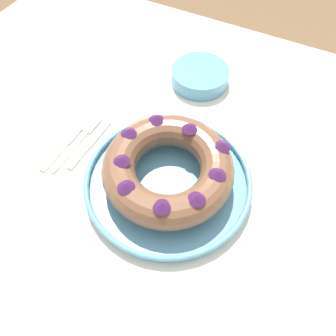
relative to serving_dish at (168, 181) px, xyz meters
name	(u,v)px	position (x,y,z in m)	size (l,w,h in m)	color
ground_plane	(164,274)	(-0.02, 0.01, -0.75)	(8.00, 8.00, 0.00)	brown
dining_table	(162,194)	(-0.02, 0.01, -0.09)	(1.55, 1.23, 0.74)	silver
serving_dish	(168,181)	(0.00, 0.00, 0.00)	(0.36, 0.36, 0.03)	#518EB2
bundt_cake	(168,168)	(0.00, 0.00, 0.05)	(0.27, 0.27, 0.08)	brown
fork	(80,139)	(-0.24, 0.01, -0.01)	(0.02, 0.18, 0.01)	white
serving_knife	(65,144)	(-0.27, -0.01, -0.01)	(0.02, 0.20, 0.01)	white
cake_knife	(87,146)	(-0.22, 0.00, -0.01)	(0.02, 0.16, 0.01)	white
side_bowl	(200,76)	(-0.07, 0.33, 0.01)	(0.15, 0.15, 0.04)	#518EB2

